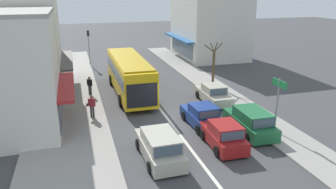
{
  "coord_description": "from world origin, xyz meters",
  "views": [
    {
      "loc": [
        -6.03,
        -20.35,
        8.88
      ],
      "look_at": [
        0.56,
        2.26,
        1.2
      ],
      "focal_mm": 35.0,
      "sensor_mm": 36.0,
      "label": 1
    }
  ],
  "objects": [
    {
      "name": "directional_road_sign",
      "position": [
        5.94,
        -3.74,
        2.68
      ],
      "size": [
        0.1,
        1.4,
        3.6
      ],
      "color": "gray",
      "rests_on": "ground"
    },
    {
      "name": "pedestrian_with_handbag_near",
      "position": [
        -5.14,
        1.89,
        1.07
      ],
      "size": [
        0.63,
        0.47,
        1.63
      ],
      "color": "#333338",
      "rests_on": "sidewalk_left"
    },
    {
      "name": "building_right_far",
      "position": [
        11.48,
        20.35,
        4.91
      ],
      "size": [
        8.64,
        10.36,
        9.83
      ],
      "color": "silver",
      "rests_on": "ground"
    },
    {
      "name": "wagon_queue_gap_filler",
      "position": [
        -2.01,
        -4.95,
        0.75
      ],
      "size": [
        2.02,
        4.54,
        1.58
      ],
      "color": "#B7B29E",
      "rests_on": "ground"
    },
    {
      "name": "shopfront_corner_near",
      "position": [
        -10.18,
        1.45,
        3.81
      ],
      "size": [
        7.08,
        7.48,
        7.63
      ],
      "color": "silver",
      "rests_on": "ground"
    },
    {
      "name": "ground_plane",
      "position": [
        0.0,
        0.0,
        0.0
      ],
      "size": [
        140.0,
        140.0,
        0.0
      ],
      "primitive_type": "plane",
      "color": "#3F3F42"
    },
    {
      "name": "traffic_light_downstreet",
      "position": [
        -4.24,
        19.34,
        2.85
      ],
      "size": [
        0.33,
        0.24,
        4.2
      ],
      "color": "gray",
      "rests_on": "ground"
    },
    {
      "name": "hatchback_adjacent_lane_trail",
      "position": [
        1.93,
        -4.59,
        0.71
      ],
      "size": [
        1.89,
        3.74,
        1.54
      ],
      "color": "maroon",
      "rests_on": "ground"
    },
    {
      "name": "shopfront_mid_block",
      "position": [
        -10.18,
        10.05,
        4.22
      ],
      "size": [
        7.11,
        9.21,
        8.45
      ],
      "color": "silver",
      "rests_on": "ground"
    },
    {
      "name": "lane_centre_line",
      "position": [
        0.0,
        4.0,
        0.0
      ],
      "size": [
        0.2,
        28.0,
        0.01
      ],
      "primitive_type": "cube",
      "color": "silver",
      "rests_on": "ground"
    },
    {
      "name": "pedestrian_browsing_midblock",
      "position": [
        -4.96,
        7.12,
        1.07
      ],
      "size": [
        0.43,
        0.42,
        1.63
      ],
      "color": "#333338",
      "rests_on": "sidewalk_left"
    },
    {
      "name": "parked_wagon_kerb_front",
      "position": [
        4.47,
        -3.21,
        0.75
      ],
      "size": [
        2.03,
        4.55,
        1.58
      ],
      "color": "#1E6638",
      "rests_on": "ground"
    },
    {
      "name": "parked_sedan_kerb_second",
      "position": [
        4.58,
        2.86,
        0.66
      ],
      "size": [
        1.9,
        4.2,
        1.47
      ],
      "color": "#B7B29E",
      "rests_on": "ground"
    },
    {
      "name": "sedan_behind_bus_near",
      "position": [
        1.94,
        -1.38,
        0.66
      ],
      "size": [
        2.04,
        4.27,
        1.47
      ],
      "color": "navy",
      "rests_on": "ground"
    },
    {
      "name": "city_bus",
      "position": [
        -1.58,
        6.92,
        1.88
      ],
      "size": [
        2.77,
        10.86,
        3.23
      ],
      "color": "yellow",
      "rests_on": "ground"
    },
    {
      "name": "sidewalk_left",
      "position": [
        -6.8,
        6.0,
        0.07
      ],
      "size": [
        5.2,
        44.0,
        0.14
      ],
      "primitive_type": "cube",
      "color": "gray",
      "rests_on": "ground"
    },
    {
      "name": "kerb_right",
      "position": [
        6.2,
        6.0,
        0.06
      ],
      "size": [
        2.8,
        44.0,
        0.12
      ],
      "primitive_type": "cube",
      "color": "gray",
      "rests_on": "ground"
    },
    {
      "name": "street_tree_right",
      "position": [
        6.29,
        6.89,
        2.06
      ],
      "size": [
        1.8,
        1.61,
        4.31
      ],
      "color": "brown",
      "rests_on": "ground"
    }
  ]
}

